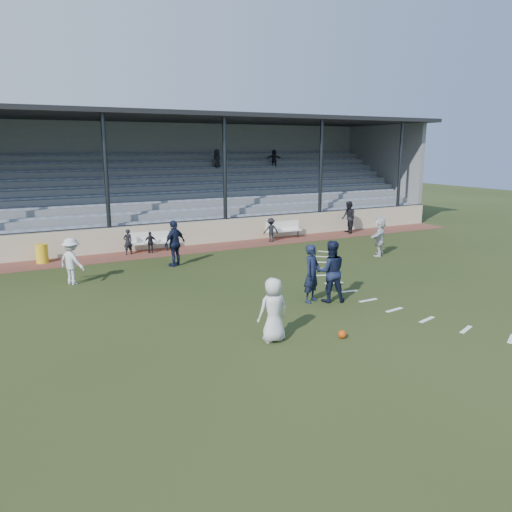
{
  "coord_description": "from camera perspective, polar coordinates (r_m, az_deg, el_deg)",
  "views": [
    {
      "loc": [
        -7.71,
        -12.13,
        4.95
      ],
      "look_at": [
        0.0,
        2.5,
        1.3
      ],
      "focal_mm": 35.0,
      "sensor_mm": 36.0,
      "label": 1
    }
  ],
  "objects": [
    {
      "name": "football",
      "position": [
        13.47,
        9.83,
        -8.8
      ],
      "size": [
        0.22,
        0.22,
        0.22
      ],
      "primitive_type": "sphere",
      "color": "#C33F0B",
      "rests_on": "ground"
    },
    {
      "name": "trash_bin",
      "position": [
        23.38,
        -23.27,
        0.27
      ],
      "size": [
        0.51,
        0.51,
        0.82
      ],
      "primitive_type": "cylinder",
      "color": "yellow",
      "rests_on": "cinder_track"
    },
    {
      "name": "cinder_track",
      "position": [
        24.41,
        -8.78,
        0.62
      ],
      "size": [
        34.0,
        2.0,
        0.02
      ],
      "primitive_type": "cube",
      "color": "brown",
      "rests_on": "ground"
    },
    {
      "name": "penalty_arc",
      "position": [
        17.65,
        15.86,
        -4.31
      ],
      "size": [
        3.89,
        14.63,
        0.01
      ],
      "color": "white",
      "rests_on": "ground"
    },
    {
      "name": "grandstand",
      "position": [
        29.55,
        -12.62,
        6.81
      ],
      "size": [
        34.6,
        9.0,
        6.61
      ],
      "color": "gray",
      "rests_on": "ground"
    },
    {
      "name": "player_white_back",
      "position": [
        23.57,
        13.94,
        2.2
      ],
      "size": [
        1.66,
        1.46,
        1.81
      ],
      "primitive_type": "imported",
      "rotation": [
        0.0,
        0.0,
        3.8
      ],
      "color": "silver",
      "rests_on": "ground"
    },
    {
      "name": "official",
      "position": [
        29.25,
        10.53,
        4.37
      ],
      "size": [
        0.94,
        1.07,
        1.85
      ],
      "primitive_type": "imported",
      "rotation": [
        0.0,
        0.0,
        4.41
      ],
      "color": "black",
      "rests_on": "cinder_track"
    },
    {
      "name": "sub_left_far",
      "position": [
        23.93,
        -11.96,
        1.53
      ],
      "size": [
        0.64,
        0.37,
        1.02
      ],
      "primitive_type": "imported",
      "rotation": [
        0.0,
        0.0,
        2.93
      ],
      "color": "black",
      "rests_on": "cinder_track"
    },
    {
      "name": "player_navy_mid",
      "position": [
        16.24,
        8.52,
        -1.75
      ],
      "size": [
        1.2,
        1.08,
        2.01
      ],
      "primitive_type": "imported",
      "rotation": [
        0.0,
        0.0,
        2.75
      ],
      "color": "#121933",
      "rests_on": "ground"
    },
    {
      "name": "player_navy_wing",
      "position": [
        21.17,
        -9.26,
        1.44
      ],
      "size": [
        1.23,
        0.95,
        1.94
      ],
      "primitive_type": "imported",
      "rotation": [
        0.0,
        0.0,
        3.62
      ],
      "color": "#121933",
      "rests_on": "ground"
    },
    {
      "name": "ground",
      "position": [
        15.2,
        4.42,
        -6.59
      ],
      "size": [
        90.0,
        90.0,
        0.0
      ],
      "primitive_type": "plane",
      "color": "#273315",
      "rests_on": "ground"
    },
    {
      "name": "sub_right",
      "position": [
        26.27,
        1.72,
        3.01
      ],
      "size": [
        0.88,
        0.6,
        1.25
      ],
      "primitive_type": "imported",
      "rotation": [
        0.0,
        0.0,
        2.97
      ],
      "color": "black",
      "rests_on": "cinder_track"
    },
    {
      "name": "player_white_lead",
      "position": [
        12.87,
        1.99,
        -6.17
      ],
      "size": [
        0.83,
        0.54,
        1.69
      ],
      "primitive_type": "imported",
      "rotation": [
        0.0,
        0.0,
        3.14
      ],
      "color": "silver",
      "rests_on": "ground"
    },
    {
      "name": "retaining_wall",
      "position": [
        25.28,
        -9.61,
        2.36
      ],
      "size": [
        34.0,
        0.18,
        1.2
      ],
      "primitive_type": "cube",
      "color": "beige",
      "rests_on": "ground"
    },
    {
      "name": "bench_left",
      "position": [
        24.31,
        -12.2,
        1.81
      ],
      "size": [
        2.04,
        0.74,
        0.95
      ],
      "rotation": [
        0.0,
        0.0,
        -0.15
      ],
      "color": "white",
      "rests_on": "cinder_track"
    },
    {
      "name": "player_white_wing",
      "position": [
        19.33,
        -20.31,
        -0.57
      ],
      "size": [
        1.14,
        1.27,
        1.71
      ],
      "primitive_type": "imported",
      "rotation": [
        0.0,
        0.0,
        2.16
      ],
      "color": "silver",
      "rests_on": "ground"
    },
    {
      "name": "sub_left_near",
      "position": [
        23.83,
        -14.44,
        1.58
      ],
      "size": [
        0.49,
        0.37,
        1.2
      ],
      "primitive_type": "imported",
      "rotation": [
        0.0,
        0.0,
        3.36
      ],
      "color": "black",
      "rests_on": "cinder_track"
    },
    {
      "name": "player_navy_lead",
      "position": [
        16.14,
        6.41,
        -2.0
      ],
      "size": [
        0.82,
        0.72,
        1.89
      ],
      "primitive_type": "imported",
      "rotation": [
        0.0,
        0.0,
        0.47
      ],
      "color": "#121933",
      "rests_on": "ground"
    },
    {
      "name": "bench_right",
      "position": [
        27.25,
        3.12,
        3.2
      ],
      "size": [
        2.02,
        0.58,
        0.95
      ],
      "rotation": [
        0.0,
        0.0,
        -0.07
      ],
      "color": "white",
      "rests_on": "cinder_track"
    }
  ]
}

